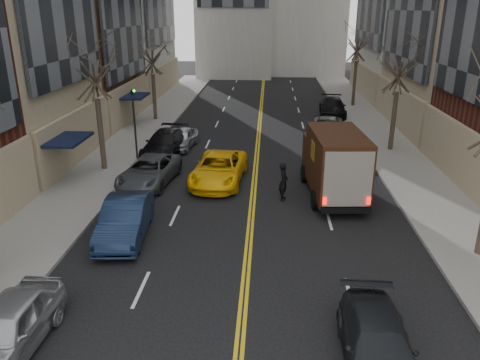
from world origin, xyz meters
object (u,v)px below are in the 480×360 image
object	(u,v)px
ups_truck	(334,164)
taxi	(219,169)
observer_sedan	(377,346)
pedestrian	(284,181)

from	to	relation	value
ups_truck	taxi	bearing A→B (deg)	160.65
observer_sedan	taxi	size ratio (longest dim) A/B	0.82
observer_sedan	taxi	distance (m)	14.75
ups_truck	taxi	xyz separation A→B (m)	(-5.91, 1.61, -0.94)
pedestrian	observer_sedan	bearing A→B (deg)	-165.34
ups_truck	taxi	world-z (taller)	ups_truck
taxi	pedestrian	distance (m)	4.11
ups_truck	pedestrian	distance (m)	2.68
taxi	pedestrian	xyz separation A→B (m)	(3.43, -2.26, 0.18)
taxi	pedestrian	world-z (taller)	pedestrian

